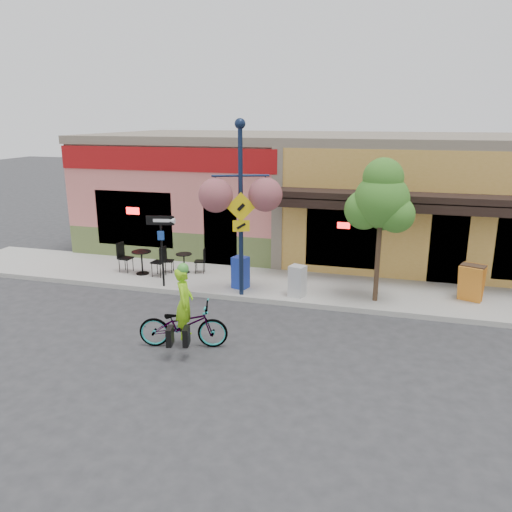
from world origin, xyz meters
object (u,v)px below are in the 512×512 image
Objects in this scene: building at (325,192)px; newspaper_box_blue at (240,272)px; one_way_sign at (162,251)px; bicycle at (183,325)px; street_tree at (380,231)px; cyclist_rider at (185,313)px; newspaper_box_grey at (297,281)px; lamp_post at (241,210)px.

building is 18.82× the size of newspaper_box_blue.
one_way_sign is 2.27× the size of newspaper_box_blue.
bicycle is 5.90m from street_tree.
one_way_sign is at bearing -151.28° from newspaper_box_blue.
cyclist_rider is at bearing -68.25° from one_way_sign.
newspaper_box_blue is at bearing -171.67° from newspaper_box_grey.
one_way_sign is (-2.19, 3.40, 0.42)m from cyclist_rider.
street_tree is at bearing 23.22° from newspaper_box_grey.
one_way_sign is at bearing -160.37° from newspaper_box_grey.
one_way_sign is at bearing -120.13° from building.
cyclist_rider is 1.83× the size of newspaper_box_grey.
building is 19.99× the size of newspaper_box_grey.
building is 4.52× the size of street_tree.
lamp_post is 2.60m from newspaper_box_grey.
lamp_post reaches higher than street_tree.
newspaper_box_blue is (0.12, 3.88, -0.20)m from cyclist_rider.
bicycle is 3.88m from newspaper_box_blue.
newspaper_box_blue is at bearing -104.34° from building.
building is at bearing -23.70° from bicycle.
cyclist_rider reaches higher than newspaper_box_blue.
lamp_post reaches higher than newspaper_box_blue.
cyclist_rider is 4.10m from newspaper_box_grey.
newspaper_box_grey is (0.19, -6.52, -1.64)m from building.
building is 10.43m from bicycle.
one_way_sign is at bearing -175.67° from street_tree.
street_tree reaches higher than cyclist_rider.
cyclist_rider is at bearing -74.75° from newspaper_box_blue.
newspaper_box_blue is at bearing -16.29° from bicycle.
newspaper_box_grey is at bearing -88.32° from building.
cyclist_rider is 4.07m from one_way_sign.
street_tree reaches higher than newspaper_box_grey.
bicycle reaches higher than newspaper_box_grey.
newspaper_box_blue is at bearing 179.95° from street_tree.
bicycle is 1.23× the size of cyclist_rider.
building is 6.66m from newspaper_box_blue.
building is at bearing 92.67° from newspaper_box_blue.
cyclist_rider is at bearing -101.28° from newspaper_box_grey.
bicycle is 2.12× the size of newspaper_box_blue.
bicycle is at bearing 76.20° from cyclist_rider.
bicycle is 0.41× the size of lamp_post.
building is at bearing 48.77° from one_way_sign.
bicycle is at bearing -116.57° from lamp_post.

